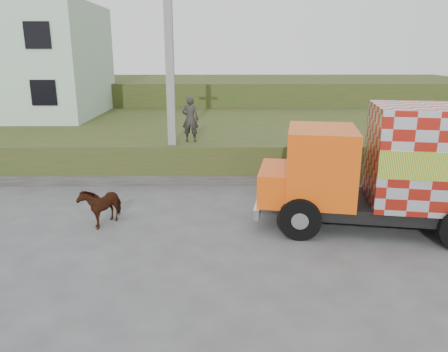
{
  "coord_description": "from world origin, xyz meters",
  "views": [
    {
      "loc": [
        0.86,
        -12.04,
        4.95
      ],
      "look_at": [
        0.97,
        0.79,
        1.3
      ],
      "focal_mm": 35.0,
      "sensor_mm": 36.0,
      "label": 1
    }
  ],
  "objects_px": {
    "pedestrian": "(190,119)",
    "cow": "(101,204)",
    "cargo_truck": "(420,168)",
    "utility_pole": "(170,76)"
  },
  "relations": [
    {
      "from": "cow",
      "to": "pedestrian",
      "type": "height_order",
      "value": "pedestrian"
    },
    {
      "from": "cow",
      "to": "pedestrian",
      "type": "xyz_separation_m",
      "value": [
        2.35,
        4.94,
        1.81
      ]
    },
    {
      "from": "cow",
      "to": "pedestrian",
      "type": "bearing_deg",
      "value": 89.02
    },
    {
      "from": "utility_pole",
      "to": "cargo_truck",
      "type": "height_order",
      "value": "utility_pole"
    },
    {
      "from": "cow",
      "to": "pedestrian",
      "type": "relative_size",
      "value": 0.78
    },
    {
      "from": "utility_pole",
      "to": "pedestrian",
      "type": "distance_m",
      "value": 1.89
    },
    {
      "from": "utility_pole",
      "to": "cargo_truck",
      "type": "relative_size",
      "value": 0.96
    },
    {
      "from": "cargo_truck",
      "to": "cow",
      "type": "xyz_separation_m",
      "value": [
        -9.1,
        0.55,
        -1.24
      ]
    },
    {
      "from": "utility_pole",
      "to": "cow",
      "type": "relative_size",
      "value": 5.66
    },
    {
      "from": "pedestrian",
      "to": "cow",
      "type": "bearing_deg",
      "value": 70.24
    }
  ]
}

